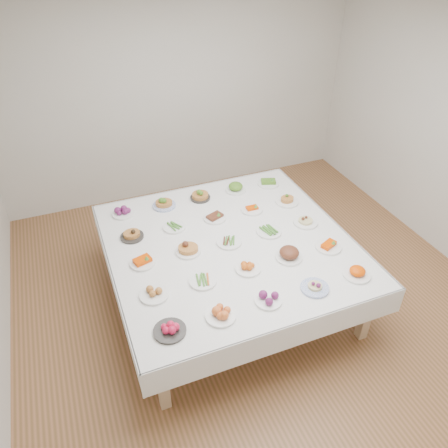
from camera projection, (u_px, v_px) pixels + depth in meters
name	position (u px, v px, depth m)	size (l,w,h in m)	color
room_envelope	(259.00, 143.00, 3.79)	(5.02, 5.02, 2.81)	#96603E
display_table	(229.00, 247.00, 4.43)	(2.40, 2.40, 0.75)	white
dish_0	(170.00, 328.00, 3.44)	(0.26, 0.26, 0.11)	#2C2A27
dish_1	(221.00, 312.00, 3.56)	(0.25, 0.25, 0.12)	white
dish_2	(268.00, 297.00, 3.70)	(0.23, 0.23, 0.11)	white
dish_3	(315.00, 284.00, 3.83)	(0.25, 0.25, 0.12)	#4C66B2
dish_4	(358.00, 270.00, 3.96)	(0.25, 0.25, 0.14)	white
dish_5	(154.00, 292.00, 3.77)	(0.25, 0.25, 0.10)	white
dish_6	(203.00, 280.00, 3.92)	(0.25, 0.25, 0.06)	white
dish_7	(248.00, 267.00, 4.04)	(0.24, 0.24, 0.09)	white
dish_8	(289.00, 252.00, 4.16)	(0.28, 0.28, 0.15)	white
dish_9	(329.00, 244.00, 4.30)	(0.25, 0.25, 0.11)	white
dish_10	(142.00, 260.00, 4.11)	(0.24, 0.24, 0.11)	white
dish_11	(188.00, 246.00, 4.23)	(0.27, 0.26, 0.15)	white
dish_12	(229.00, 241.00, 4.38)	(0.25, 0.25, 0.05)	white
dish_13	(269.00, 230.00, 4.52)	(0.26, 0.26, 0.06)	white
dish_14	(306.00, 219.00, 4.64)	(0.25, 0.25, 0.12)	white
dish_15	(132.00, 233.00, 4.43)	(0.23, 0.23, 0.13)	#2C2A27
dish_16	(174.00, 226.00, 4.58)	(0.23, 0.23, 0.05)	white
dish_17	(215.00, 216.00, 4.71)	(0.24, 0.24, 0.10)	white
dish_18	(252.00, 207.00, 4.84)	(0.24, 0.24, 0.10)	white
dish_19	(287.00, 198.00, 4.96)	(0.26, 0.26, 0.13)	white
dish_20	(123.00, 211.00, 4.77)	(0.24, 0.24, 0.11)	white
dish_21	(164.00, 201.00, 4.89)	(0.26, 0.26, 0.16)	#4C66B2
dish_22	(200.00, 194.00, 5.03)	(0.23, 0.23, 0.14)	#2C2A27
dish_23	(236.00, 186.00, 5.16)	(0.27, 0.27, 0.15)	white
dish_24	(268.00, 181.00, 5.30)	(0.26, 0.26, 0.11)	white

